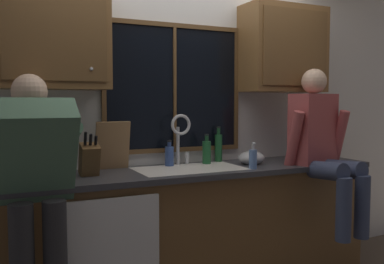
{
  "coord_description": "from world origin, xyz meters",
  "views": [
    {
      "loc": [
        -1.29,
        -3.14,
        1.42
      ],
      "look_at": [
        0.05,
        -0.3,
        1.19
      ],
      "focal_mm": 39.73,
      "sensor_mm": 36.0,
      "label": 1
    }
  ],
  "objects_px": {
    "soap_dispenser": "(253,159)",
    "person_sitting_on_counter": "(322,142)",
    "person_standing": "(35,181)",
    "cutting_board": "(113,146)",
    "knife_block": "(89,160)",
    "mixing_bowl": "(251,158)",
    "bottle_amber_small": "(218,147)",
    "bottle_green_glass": "(207,152)",
    "bottle_tall_clear": "(169,156)"
  },
  "relations": [
    {
      "from": "knife_block",
      "to": "bottle_green_glass",
      "type": "bearing_deg",
      "value": 9.31
    },
    {
      "from": "person_standing",
      "to": "cutting_board",
      "type": "relative_size",
      "value": 4.4
    },
    {
      "from": "knife_block",
      "to": "mixing_bowl",
      "type": "distance_m",
      "value": 1.29
    },
    {
      "from": "person_sitting_on_counter",
      "to": "person_standing",
      "type": "bearing_deg",
      "value": -178.46
    },
    {
      "from": "soap_dispenser",
      "to": "cutting_board",
      "type": "bearing_deg",
      "value": 156.12
    },
    {
      "from": "cutting_board",
      "to": "bottle_green_glass",
      "type": "height_order",
      "value": "cutting_board"
    },
    {
      "from": "mixing_bowl",
      "to": "bottle_amber_small",
      "type": "xyz_separation_m",
      "value": [
        -0.18,
        0.23,
        0.07
      ]
    },
    {
      "from": "person_sitting_on_counter",
      "to": "bottle_green_glass",
      "type": "height_order",
      "value": "person_sitting_on_counter"
    },
    {
      "from": "cutting_board",
      "to": "mixing_bowl",
      "type": "height_order",
      "value": "cutting_board"
    },
    {
      "from": "bottle_green_glass",
      "to": "knife_block",
      "type": "bearing_deg",
      "value": -170.69
    },
    {
      "from": "bottle_green_glass",
      "to": "bottle_amber_small",
      "type": "distance_m",
      "value": 0.16
    },
    {
      "from": "cutting_board",
      "to": "bottle_amber_small",
      "type": "relative_size",
      "value": 1.23
    },
    {
      "from": "person_standing",
      "to": "cutting_board",
      "type": "bearing_deg",
      "value": 42.63
    },
    {
      "from": "person_sitting_on_counter",
      "to": "mixing_bowl",
      "type": "height_order",
      "value": "person_sitting_on_counter"
    },
    {
      "from": "knife_block",
      "to": "bottle_tall_clear",
      "type": "relative_size",
      "value": 1.6
    },
    {
      "from": "person_sitting_on_counter",
      "to": "mixing_bowl",
      "type": "xyz_separation_m",
      "value": [
        -0.47,
        0.28,
        -0.14
      ]
    },
    {
      "from": "knife_block",
      "to": "mixing_bowl",
      "type": "bearing_deg",
      "value": 0.09
    },
    {
      "from": "mixing_bowl",
      "to": "bottle_amber_small",
      "type": "height_order",
      "value": "bottle_amber_small"
    },
    {
      "from": "mixing_bowl",
      "to": "bottle_amber_small",
      "type": "bearing_deg",
      "value": 128.0
    },
    {
      "from": "cutting_board",
      "to": "bottle_tall_clear",
      "type": "distance_m",
      "value": 0.45
    },
    {
      "from": "person_standing",
      "to": "mixing_bowl",
      "type": "xyz_separation_m",
      "value": [
        1.66,
        0.33,
        -0.0
      ]
    },
    {
      "from": "bottle_green_glass",
      "to": "bottle_amber_small",
      "type": "relative_size",
      "value": 0.82
    },
    {
      "from": "person_standing",
      "to": "person_sitting_on_counter",
      "type": "bearing_deg",
      "value": 1.54
    },
    {
      "from": "person_sitting_on_counter",
      "to": "knife_block",
      "type": "relative_size",
      "value": 3.92
    },
    {
      "from": "mixing_bowl",
      "to": "soap_dispenser",
      "type": "xyz_separation_m",
      "value": [
        -0.13,
        -0.21,
        0.03
      ]
    },
    {
      "from": "soap_dispenser",
      "to": "bottle_amber_small",
      "type": "relative_size",
      "value": 0.68
    },
    {
      "from": "knife_block",
      "to": "cutting_board",
      "type": "bearing_deg",
      "value": 44.46
    },
    {
      "from": "knife_block",
      "to": "bottle_green_glass",
      "type": "relative_size",
      "value": 1.34
    },
    {
      "from": "person_standing",
      "to": "soap_dispenser",
      "type": "relative_size",
      "value": 7.97
    },
    {
      "from": "mixing_bowl",
      "to": "soap_dispenser",
      "type": "bearing_deg",
      "value": -120.66
    },
    {
      "from": "cutting_board",
      "to": "bottle_green_glass",
      "type": "xyz_separation_m",
      "value": [
        0.75,
        -0.05,
        -0.08
      ]
    },
    {
      "from": "cutting_board",
      "to": "bottle_amber_small",
      "type": "distance_m",
      "value": 0.9
    },
    {
      "from": "bottle_amber_small",
      "to": "bottle_tall_clear",
      "type": "bearing_deg",
      "value": -174.04
    },
    {
      "from": "bottle_amber_small",
      "to": "bottle_green_glass",
      "type": "bearing_deg",
      "value": -154.27
    },
    {
      "from": "bottle_tall_clear",
      "to": "person_standing",
      "type": "bearing_deg",
      "value": -153.49
    },
    {
      "from": "person_standing",
      "to": "mixing_bowl",
      "type": "bearing_deg",
      "value": 11.33
    },
    {
      "from": "person_standing",
      "to": "bottle_green_glass",
      "type": "relative_size",
      "value": 6.58
    },
    {
      "from": "person_sitting_on_counter",
      "to": "bottle_tall_clear",
      "type": "bearing_deg",
      "value": 157.69
    },
    {
      "from": "bottle_green_glass",
      "to": "mixing_bowl",
      "type": "bearing_deg",
      "value": -25.8
    },
    {
      "from": "soap_dispenser",
      "to": "bottle_green_glass",
      "type": "bearing_deg",
      "value": 118.16
    },
    {
      "from": "person_sitting_on_counter",
      "to": "soap_dispenser",
      "type": "bearing_deg",
      "value": 173.93
    },
    {
      "from": "cutting_board",
      "to": "mixing_bowl",
      "type": "bearing_deg",
      "value": -10.94
    },
    {
      "from": "bottle_tall_clear",
      "to": "person_sitting_on_counter",
      "type": "bearing_deg",
      "value": -22.31
    },
    {
      "from": "knife_block",
      "to": "person_standing",
      "type": "bearing_deg",
      "value": -138.48
    },
    {
      "from": "knife_block",
      "to": "bottle_amber_small",
      "type": "xyz_separation_m",
      "value": [
        1.11,
        0.23,
        0.01
      ]
    },
    {
      "from": "person_standing",
      "to": "knife_block",
      "type": "xyz_separation_m",
      "value": [
        0.37,
        0.33,
        0.06
      ]
    },
    {
      "from": "knife_block",
      "to": "cutting_board",
      "type": "xyz_separation_m",
      "value": [
        0.21,
        0.21,
        0.07
      ]
    },
    {
      "from": "person_sitting_on_counter",
      "to": "bottle_green_glass",
      "type": "bearing_deg",
      "value": 151.45
    },
    {
      "from": "soap_dispenser",
      "to": "person_sitting_on_counter",
      "type": "bearing_deg",
      "value": -6.07
    },
    {
      "from": "person_standing",
      "to": "knife_block",
      "type": "bearing_deg",
      "value": 41.52
    }
  ]
}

